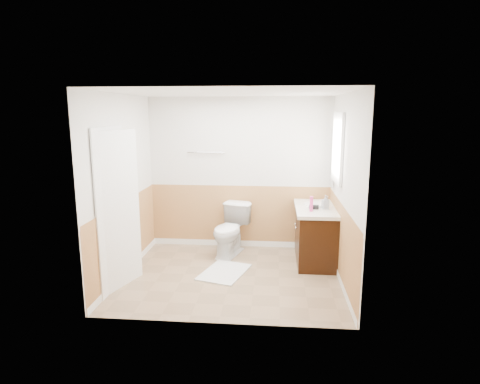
# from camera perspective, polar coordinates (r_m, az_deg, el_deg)

# --- Properties ---
(floor) EXTENTS (3.00, 3.00, 0.00)m
(floor) POSITION_cam_1_polar(r_m,az_deg,el_deg) (5.76, -1.23, -11.76)
(floor) COLOR #8C7051
(floor) RESTS_ON ground
(ceiling) EXTENTS (3.00, 3.00, 0.00)m
(ceiling) POSITION_cam_1_polar(r_m,az_deg,el_deg) (5.31, -1.35, 13.92)
(ceiling) COLOR white
(ceiling) RESTS_ON floor
(wall_back) EXTENTS (3.00, 0.00, 3.00)m
(wall_back) POSITION_cam_1_polar(r_m,az_deg,el_deg) (6.67, -0.06, 2.62)
(wall_back) COLOR silver
(wall_back) RESTS_ON floor
(wall_front) EXTENTS (3.00, 0.00, 3.00)m
(wall_front) POSITION_cam_1_polar(r_m,az_deg,el_deg) (4.14, -3.27, -2.81)
(wall_front) COLOR silver
(wall_front) RESTS_ON floor
(wall_left) EXTENTS (0.00, 3.00, 3.00)m
(wall_left) POSITION_cam_1_polar(r_m,az_deg,el_deg) (5.76, -16.30, 0.76)
(wall_left) COLOR silver
(wall_left) RESTS_ON floor
(wall_right) EXTENTS (0.00, 3.00, 3.00)m
(wall_right) POSITION_cam_1_polar(r_m,az_deg,el_deg) (5.44, 14.61, 0.27)
(wall_right) COLOR silver
(wall_right) RESTS_ON floor
(wainscot_back) EXTENTS (3.00, 0.00, 3.00)m
(wainscot_back) POSITION_cam_1_polar(r_m,az_deg,el_deg) (6.82, -0.07, -3.64)
(wainscot_back) COLOR tan
(wainscot_back) RESTS_ON floor
(wainscot_front) EXTENTS (3.00, 0.00, 3.00)m
(wainscot_front) POSITION_cam_1_polar(r_m,az_deg,el_deg) (4.39, -3.13, -12.30)
(wainscot_front) COLOR tan
(wainscot_front) RESTS_ON floor
(wainscot_left) EXTENTS (0.00, 2.60, 2.60)m
(wainscot_left) POSITION_cam_1_polar(r_m,az_deg,el_deg) (5.93, -15.79, -6.38)
(wainscot_left) COLOR tan
(wainscot_left) RESTS_ON floor
(wainscot_right) EXTENTS (0.00, 2.60, 2.60)m
(wainscot_right) POSITION_cam_1_polar(r_m,az_deg,el_deg) (5.63, 14.11, -7.25)
(wainscot_right) COLOR tan
(wainscot_right) RESTS_ON floor
(toilet) EXTENTS (0.66, 0.89, 0.81)m
(toilet) POSITION_cam_1_polar(r_m,az_deg,el_deg) (6.44, -1.41, -5.43)
(toilet) COLOR white
(toilet) RESTS_ON floor
(bath_mat) EXTENTS (0.76, 0.93, 0.02)m
(bath_mat) POSITION_cam_1_polar(r_m,az_deg,el_deg) (5.86, -2.24, -11.27)
(bath_mat) COLOR silver
(bath_mat) RESTS_ON floor
(vanity_cabinet) EXTENTS (0.55, 1.10, 0.80)m
(vanity_cabinet) POSITION_cam_1_polar(r_m,az_deg,el_deg) (6.27, 10.60, -6.13)
(vanity_cabinet) COLOR black
(vanity_cabinet) RESTS_ON floor
(vanity_knob_left) EXTENTS (0.03, 0.03, 0.03)m
(vanity_knob_left) POSITION_cam_1_polar(r_m,az_deg,el_deg) (6.11, 7.93, -5.04)
(vanity_knob_left) COLOR silver
(vanity_knob_left) RESTS_ON vanity_cabinet
(vanity_knob_right) EXTENTS (0.03, 0.03, 0.03)m
(vanity_knob_right) POSITION_cam_1_polar(r_m,az_deg,el_deg) (6.30, 7.84, -4.53)
(vanity_knob_right) COLOR #B5B6BC
(vanity_knob_right) RESTS_ON vanity_cabinet
(countertop) EXTENTS (0.60, 1.15, 0.05)m
(countertop) POSITION_cam_1_polar(r_m,az_deg,el_deg) (6.16, 10.65, -2.35)
(countertop) COLOR white
(countertop) RESTS_ON vanity_cabinet
(sink_basin) EXTENTS (0.36, 0.36, 0.02)m
(sink_basin) POSITION_cam_1_polar(r_m,az_deg,el_deg) (6.30, 10.62, -1.72)
(sink_basin) COLOR white
(sink_basin) RESTS_ON countertop
(faucet) EXTENTS (0.02, 0.02, 0.14)m
(faucet) POSITION_cam_1_polar(r_m,az_deg,el_deg) (6.30, 12.27, -1.21)
(faucet) COLOR silver
(faucet) RESTS_ON countertop
(lotion_bottle) EXTENTS (0.05, 0.05, 0.22)m
(lotion_bottle) POSITION_cam_1_polar(r_m,az_deg,el_deg) (5.86, 10.07, -1.68)
(lotion_bottle) COLOR #DC3888
(lotion_bottle) RESTS_ON countertop
(soap_dispenser) EXTENTS (0.11, 0.11, 0.20)m
(soap_dispenser) POSITION_cam_1_polar(r_m,az_deg,el_deg) (6.06, 11.99, -1.40)
(soap_dispenser) COLOR gray
(soap_dispenser) RESTS_ON countertop
(hair_dryer_body) EXTENTS (0.14, 0.07, 0.07)m
(hair_dryer_body) POSITION_cam_1_polar(r_m,az_deg,el_deg) (6.00, 10.42, -2.10)
(hair_dryer_body) COLOR black
(hair_dryer_body) RESTS_ON countertop
(hair_dryer_handle) EXTENTS (0.03, 0.03, 0.07)m
(hair_dryer_handle) POSITION_cam_1_polar(r_m,az_deg,el_deg) (6.07, 10.07, -2.23)
(hair_dryer_handle) COLOR black
(hair_dryer_handle) RESTS_ON countertop
(mirror_panel) EXTENTS (0.02, 0.35, 0.90)m
(mirror_panel) POSITION_cam_1_polar(r_m,az_deg,el_deg) (6.47, 12.95, 4.74)
(mirror_panel) COLOR silver
(mirror_panel) RESTS_ON wall_right
(window_frame) EXTENTS (0.04, 0.80, 1.00)m
(window_frame) POSITION_cam_1_polar(r_m,az_deg,el_deg) (5.95, 13.64, 6.09)
(window_frame) COLOR white
(window_frame) RESTS_ON wall_right
(window_glass) EXTENTS (0.01, 0.70, 0.90)m
(window_glass) POSITION_cam_1_polar(r_m,az_deg,el_deg) (5.95, 13.79, 6.08)
(window_glass) COLOR white
(window_glass) RESTS_ON wall_right
(door) EXTENTS (0.29, 0.78, 2.04)m
(door) POSITION_cam_1_polar(r_m,az_deg,el_deg) (5.36, -16.89, -2.55)
(door) COLOR white
(door) RESTS_ON wall_left
(door_frame) EXTENTS (0.02, 0.92, 2.10)m
(door_frame) POSITION_cam_1_polar(r_m,az_deg,el_deg) (5.38, -17.65, -2.42)
(door_frame) COLOR white
(door_frame) RESTS_ON wall_left
(door_knob) EXTENTS (0.06, 0.06, 0.06)m
(door_knob) POSITION_cam_1_polar(r_m,az_deg,el_deg) (5.65, -15.06, -2.47)
(door_knob) COLOR silver
(door_knob) RESTS_ON door
(towel_bar) EXTENTS (0.62, 0.02, 0.02)m
(towel_bar) POSITION_cam_1_polar(r_m,az_deg,el_deg) (6.65, -4.85, 5.59)
(towel_bar) COLOR silver
(towel_bar) RESTS_ON wall_back
(tp_holder_bar) EXTENTS (0.14, 0.02, 0.02)m
(tp_holder_bar) POSITION_cam_1_polar(r_m,az_deg,el_deg) (6.72, -0.97, -2.11)
(tp_holder_bar) COLOR silver
(tp_holder_bar) RESTS_ON wall_back
(tp_roll) EXTENTS (0.10, 0.11, 0.11)m
(tp_roll) POSITION_cam_1_polar(r_m,az_deg,el_deg) (6.72, -0.97, -2.11)
(tp_roll) COLOR white
(tp_roll) RESTS_ON tp_holder_bar
(tp_sheet) EXTENTS (0.10, 0.01, 0.16)m
(tp_sheet) POSITION_cam_1_polar(r_m,az_deg,el_deg) (6.74, -0.97, -3.02)
(tp_sheet) COLOR white
(tp_sheet) RESTS_ON tp_roll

